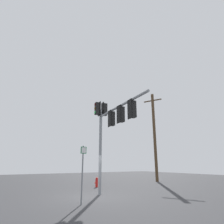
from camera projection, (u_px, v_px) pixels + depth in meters
The scene contains 5 objects.
ground_plane at pixel (91, 197), 11.63m from camera, with size 60.00×60.00×0.00m, color #38383A.
signal_mast_assembly at pixel (109, 122), 12.36m from camera, with size 5.87×1.11×6.32m.
utility_pole_wooden at pixel (154, 134), 22.95m from camera, with size 2.11×1.09×10.46m.
route_sign_primary at pixel (83, 168), 9.83m from camera, with size 0.13×0.35×2.86m.
fire_hydrant at pixel (97, 182), 16.45m from camera, with size 0.24×0.30×0.81m.
Camera 1 is at (11.36, -5.55, 1.95)m, focal length 30.67 mm.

